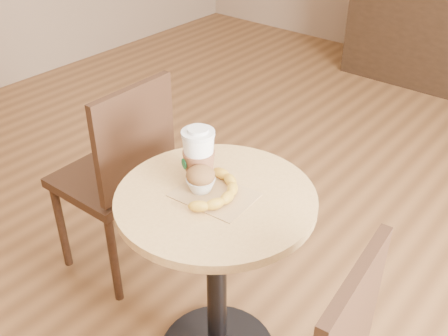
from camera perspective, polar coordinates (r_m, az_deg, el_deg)
name	(u,v)px	position (r m, az deg, el deg)	size (l,w,h in m)	color
cafe_table	(216,255)	(1.77, -0.83, -9.45)	(0.63, 0.63, 0.75)	black
chair_left	(120,174)	(2.20, -11.25, -0.61)	(0.41, 0.41, 0.92)	#311D11
kraft_bag	(215,195)	(1.62, -1.03, -2.93)	(0.24, 0.18, 0.00)	tan
coffee_cup	(199,155)	(1.66, -2.78, 1.39)	(0.11, 0.11, 0.18)	white
muffin	(201,179)	(1.61, -2.56, -1.20)	(0.09, 0.09, 0.08)	silver
banana	(215,191)	(1.60, -0.97, -2.55)	(0.16, 0.24, 0.03)	gold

